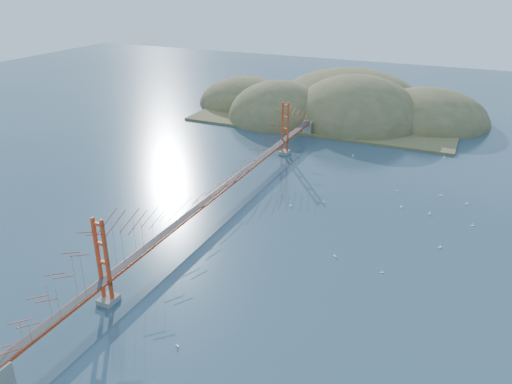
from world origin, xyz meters
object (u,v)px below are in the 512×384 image
at_px(sailboat_2, 335,255).
at_px(bridge, 221,169).
at_px(sailboat_1, 401,206).
at_px(sailboat_0, 291,205).

bearing_deg(sailboat_2, bridge, 160.53).
xyz_separation_m(bridge, sailboat_1, (28.66, 12.66, -6.87)).
xyz_separation_m(sailboat_1, sailboat_2, (-5.96, -20.68, 0.01)).
bearing_deg(bridge, sailboat_2, -19.47).
xyz_separation_m(sailboat_0, sailboat_2, (11.80, -13.01, 0.00)).
height_order(sailboat_1, sailboat_0, sailboat_0).
distance_m(bridge, sailboat_0, 13.82).
distance_m(bridge, sailboat_2, 25.04).
relative_size(sailboat_1, sailboat_2, 0.91).
distance_m(sailboat_1, sailboat_0, 19.34).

